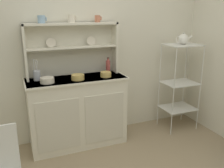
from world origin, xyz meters
name	(u,v)px	position (x,y,z in m)	size (l,w,h in m)	color
wall_back	(86,40)	(0.00, 1.62, 1.25)	(3.84, 0.05, 2.50)	silver
hutch_cabinet	(78,111)	(-0.20, 1.37, 0.44)	(1.17, 0.45, 0.85)	silver
hutch_shelf_unit	(72,45)	(-0.20, 1.53, 1.22)	(1.09, 0.18, 0.62)	silver
bakers_rack	(180,78)	(1.22, 1.29, 0.72)	(0.45, 0.36, 1.18)	silver
cup_sky_0	(41,19)	(-0.53, 1.49, 1.52)	(0.09, 0.08, 0.08)	#8EB2D1
cup_cream_1	(72,19)	(-0.19, 1.49, 1.52)	(0.09, 0.08, 0.09)	silver
cup_terracotta_2	(98,19)	(0.12, 1.49, 1.51)	(0.08, 0.07, 0.08)	#C67556
bowl_mixing_large	(47,80)	(-0.54, 1.29, 0.88)	(0.15, 0.15, 0.06)	silver
bowl_floral_medium	(78,77)	(-0.20, 1.29, 0.88)	(0.15, 0.15, 0.06)	#DBB760
bowl_cream_small	(106,74)	(0.14, 1.29, 0.88)	(0.13, 0.13, 0.06)	#DBB760
jam_bottle	(108,66)	(0.23, 1.45, 0.94)	(0.05, 0.05, 0.20)	#B74C47
utensil_jar	(37,75)	(-0.63, 1.45, 0.91)	(0.08, 0.08, 0.24)	#B2B7C6
porcelain_teapot	(183,39)	(1.22, 1.29, 1.25)	(0.22, 0.13, 0.16)	white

